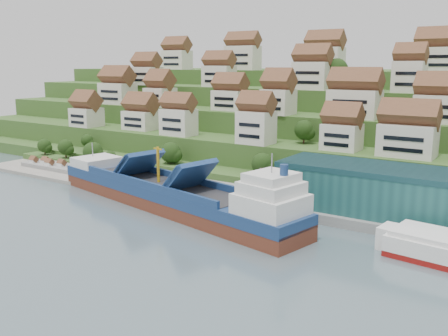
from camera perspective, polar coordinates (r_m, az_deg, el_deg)
The scene contains 10 objects.
ground at distance 118.87m, azimuth -5.90°, elevation -4.64°, with size 300.00×300.00×0.00m, color slate.
quay at distance 119.99m, azimuth 6.13°, elevation -3.94°, with size 180.00×14.00×2.20m, color gray.
pebble_beach at distance 167.82m, azimuth -18.72°, elevation -0.16°, with size 45.00×20.00×1.00m, color gray.
hillside at distance 205.93m, azimuth 12.71°, elevation 5.17°, with size 260.00×128.00×31.00m.
hillside_village at distance 165.21m, azimuth 7.98°, elevation 8.57°, with size 157.18×64.97×29.54m.
hillside_trees at distance 154.06m, azimuth 4.14°, elevation 5.71°, with size 142.04×62.62×32.39m.
warehouse at distance 109.96m, azimuth 21.66°, elevation -2.91°, with size 60.00×15.00×10.00m, color #205755.
flagpole at distance 115.13m, azimuth 4.20°, elevation -1.61°, with size 1.28×0.16×8.00m.
beach_huts at distance 168.35m, azimuth -19.50°, elevation 0.38°, with size 14.40×3.70×2.20m.
cargo_ship at distance 117.21m, azimuth -5.65°, elevation -3.23°, with size 77.27×27.25×16.94m.
Camera 1 is at (72.89, -87.66, 33.65)m, focal length 40.00 mm.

